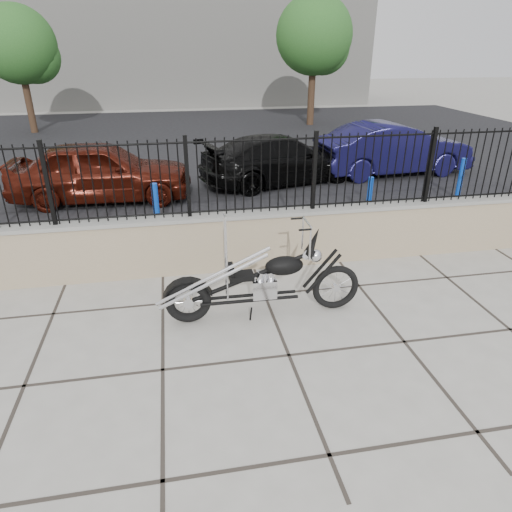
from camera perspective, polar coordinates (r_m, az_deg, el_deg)
The scene contains 14 objects.
ground_plane at distance 5.65m, azimuth 4.14°, elevation -12.28°, with size 90.00×90.00×0.00m, color #99968E.
parking_lot at distance 17.22m, azimuth -6.43°, elevation 13.41°, with size 30.00×30.00×0.00m, color black.
retaining_wall at distance 7.53m, azimuth -0.43°, elevation 2.07°, with size 14.00×0.36×0.96m, color gray.
iron_fence at distance 7.18m, azimuth -0.46°, elevation 10.04°, with size 14.00×0.08×1.20m, color black.
background_building at distance 30.86m, azimuth -9.16°, elevation 25.81°, with size 22.00×6.00×8.00m, color beige.
chopper_motorcycle at distance 6.00m, azimuth 0.52°, elevation -1.19°, with size 2.55×0.45×1.53m, color black, non-canonical shape.
car_red at distance 11.46m, azimuth -18.79°, elevation 10.02°, with size 1.67×4.14×1.41m, color #421109.
car_black at distance 12.40m, azimuth 3.13°, elevation 11.99°, with size 1.77×4.35×1.26m, color black.
car_blue at distance 13.81m, azimuth 16.76°, elevation 12.72°, with size 1.52×4.36×1.44m, color #11103B.
bollard_a at distance 9.06m, azimuth -12.35°, elevation 5.73°, with size 0.12×0.12×1.03m, color blue.
bollard_b at distance 10.00m, azimuth 13.96°, elevation 7.04°, with size 0.11×0.11×0.91m, color blue.
bollard_c at distance 12.08m, azimuth 24.20°, elevation 8.81°, with size 0.12×0.12×0.98m, color blue.
tree_left at distance 21.89m, azimuth -27.76°, elevation 22.71°, with size 2.98×2.98×5.03m.
tree_right at distance 22.01m, azimuth 7.31°, elevation 26.10°, with size 3.31×3.31×5.58m.
Camera 1 is at (-1.21, -4.33, 3.41)m, focal length 32.00 mm.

